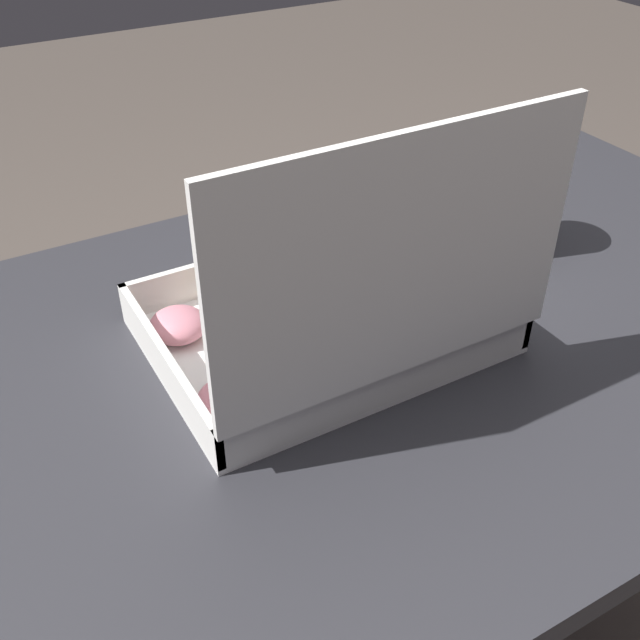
% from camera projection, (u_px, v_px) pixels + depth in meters
% --- Properties ---
extents(dining_table, '(1.28, 0.70, 0.72)m').
position_uv_depth(dining_table, '(351.00, 411.00, 0.85)').
color(dining_table, '#2D2D33').
rests_on(dining_table, ground_plane).
extents(donut_box, '(0.35, 0.27, 0.28)m').
position_uv_depth(donut_box, '(338.00, 310.00, 0.74)').
color(donut_box, white).
rests_on(donut_box, dining_table).
extents(coffee_mug, '(0.09, 0.09, 0.10)m').
position_uv_depth(coffee_mug, '(513.00, 208.00, 0.92)').
color(coffee_mug, white).
rests_on(coffee_mug, dining_table).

